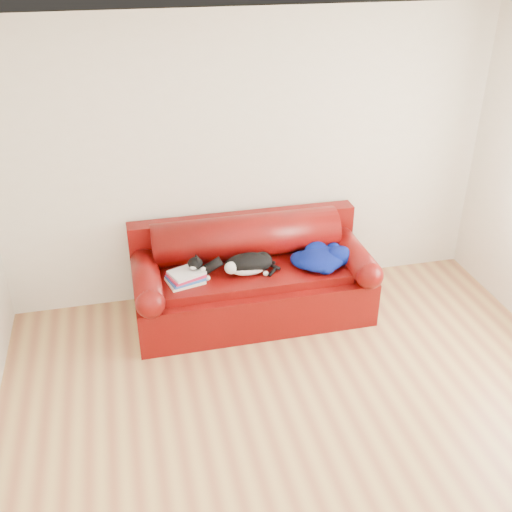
# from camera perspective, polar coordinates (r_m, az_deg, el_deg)

# --- Properties ---
(ground) EXTENTS (4.50, 4.50, 0.00)m
(ground) POSITION_cam_1_polar(r_m,az_deg,el_deg) (4.50, 5.46, -15.93)
(ground) COLOR #905839
(ground) RESTS_ON ground
(room_shell) EXTENTS (4.52, 4.02, 2.61)m
(room_shell) POSITION_cam_1_polar(r_m,az_deg,el_deg) (3.58, 8.50, 3.87)
(room_shell) COLOR beige
(room_shell) RESTS_ON ground
(sofa_base) EXTENTS (2.10, 0.90, 0.50)m
(sofa_base) POSITION_cam_1_polar(r_m,az_deg,el_deg) (5.45, -0.35, -3.47)
(sofa_base) COLOR #410205
(sofa_base) RESTS_ON ground
(sofa_back) EXTENTS (2.10, 1.01, 0.88)m
(sofa_back) POSITION_cam_1_polar(r_m,az_deg,el_deg) (5.50, -0.94, 0.54)
(sofa_back) COLOR #410205
(sofa_back) RESTS_ON ground
(book_stack) EXTENTS (0.34, 0.30, 0.10)m
(book_stack) POSITION_cam_1_polar(r_m,az_deg,el_deg) (5.11, -6.69, -1.99)
(book_stack) COLOR beige
(book_stack) RESTS_ON sofa_base
(cat) EXTENTS (0.62, 0.28, 0.22)m
(cat) POSITION_cam_1_polar(r_m,az_deg,el_deg) (5.19, -0.76, -0.81)
(cat) COLOR black
(cat) RESTS_ON sofa_base
(blanket) EXTENTS (0.64, 0.52, 0.17)m
(blanket) POSITION_cam_1_polar(r_m,az_deg,el_deg) (5.35, 6.27, -0.13)
(blanket) COLOR #030244
(blanket) RESTS_ON sofa_base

